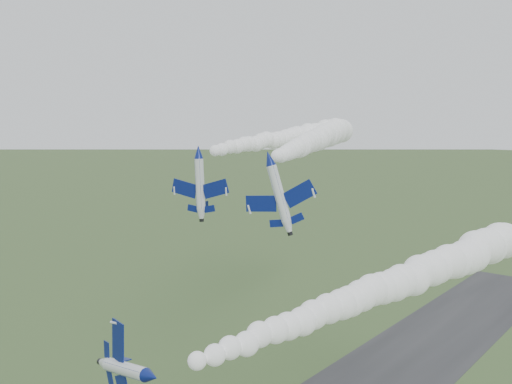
% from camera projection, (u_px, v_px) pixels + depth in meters
% --- Properties ---
extents(jet_lead, '(4.40, 11.18, 9.09)m').
position_uv_depth(jet_lead, '(151.00, 377.00, 49.98)').
color(jet_lead, silver).
extents(smoke_trail_jet_lead, '(15.60, 61.35, 5.50)m').
position_uv_depth(smoke_trail_jet_lead, '(388.00, 286.00, 70.28)').
color(smoke_trail_jet_lead, white).
extents(jet_pair_left, '(9.88, 11.55, 2.89)m').
position_uv_depth(jet_pair_left, '(198.00, 152.00, 85.82)').
color(jet_pair_left, silver).
extents(smoke_trail_jet_pair_left, '(22.83, 73.22, 5.00)m').
position_uv_depth(smoke_trail_jet_pair_left, '(294.00, 136.00, 121.44)').
color(smoke_trail_jet_pair_left, white).
extents(jet_pair_right, '(9.45, 11.26, 3.67)m').
position_uv_depth(jet_pair_right, '(269.00, 158.00, 75.87)').
color(jet_pair_right, silver).
extents(smoke_trail_jet_pair_right, '(33.50, 67.01, 5.86)m').
position_uv_depth(smoke_trail_jet_pair_right, '(317.00, 139.00, 111.52)').
color(smoke_trail_jet_pair_right, white).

